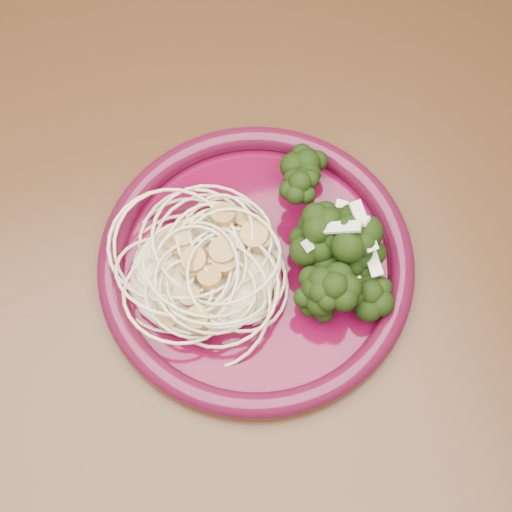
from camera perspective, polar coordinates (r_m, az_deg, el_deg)
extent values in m
plane|color=brown|center=(1.30, -4.04, -14.22)|extent=(3.50, 3.50, 0.00)
cube|color=#472814|center=(0.60, -8.51, -1.53)|extent=(1.20, 0.80, 0.04)
cylinder|color=#472814|center=(1.22, 17.18, 12.59)|extent=(0.06, 0.06, 0.71)
cylinder|color=#4B061E|center=(0.57, 0.00, -0.72)|extent=(0.25, 0.25, 0.01)
torus|color=#4B0C22|center=(0.57, 0.00, -0.38)|extent=(0.26, 0.26, 0.02)
ellipsoid|color=beige|center=(0.56, -4.26, -1.04)|extent=(0.12, 0.11, 0.03)
ellipsoid|color=black|center=(0.56, 5.20, 1.60)|extent=(0.08, 0.14, 0.05)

